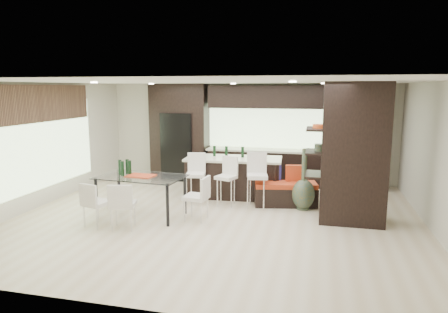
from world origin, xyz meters
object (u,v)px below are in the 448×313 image
(stool_left, at_px, (196,184))
(stool_mid, at_px, (226,186))
(kitchen_island, at_px, (233,177))
(dining_table, at_px, (141,196))
(floor_vase, at_px, (304,179))
(chair_far, at_px, (97,206))
(chair_near, at_px, (123,208))
(bench, at_px, (286,194))
(stool_right, at_px, (257,186))
(chair_end, at_px, (196,200))

(stool_left, height_order, stool_mid, stool_left)
(kitchen_island, bearing_deg, dining_table, -132.27)
(floor_vase, distance_m, chair_far, 4.23)
(chair_near, relative_size, chair_far, 1.03)
(bench, distance_m, floor_vase, 0.60)
(stool_right, xyz_separation_m, chair_end, (-1.03, -1.11, -0.08))
(stool_mid, bearing_deg, chair_near, -109.33)
(stool_mid, bearing_deg, floor_vase, 21.89)
(chair_end, bearing_deg, stool_left, 22.82)
(kitchen_island, xyz_separation_m, chair_near, (-1.50, -2.69, -0.06))
(chair_near, bearing_deg, stool_mid, 36.30)
(stool_left, xyz_separation_m, dining_table, (-0.81, -1.12, -0.04))
(stool_mid, relative_size, chair_far, 1.11)
(stool_right, distance_m, dining_table, 2.46)
(stool_left, height_order, chair_near, stool_left)
(chair_end, bearing_deg, stool_right, -37.97)
(stool_right, relative_size, chair_far, 1.23)
(stool_right, height_order, floor_vase, floor_vase)
(chair_far, bearing_deg, floor_vase, 44.74)
(dining_table, relative_size, chair_far, 2.18)
(kitchen_island, height_order, chair_near, kitchen_island)
(kitchen_island, xyz_separation_m, bench, (1.29, -0.48, -0.21))
(stool_mid, distance_m, chair_far, 2.79)
(stool_right, bearing_deg, stool_mid, 166.14)
(bench, xyz_separation_m, dining_table, (-2.79, -1.43, 0.15))
(stool_mid, xyz_separation_m, bench, (1.29, 0.30, -0.18))
(kitchen_island, relative_size, chair_end, 2.79)
(stool_mid, xyz_separation_m, floor_vase, (1.68, 0.09, 0.22))
(stool_mid, height_order, dining_table, stool_mid)
(stool_left, distance_m, stool_right, 1.39)
(kitchen_island, distance_m, floor_vase, 1.83)
(dining_table, bearing_deg, bench, 31.64)
(chair_end, bearing_deg, dining_table, 95.12)
(bench, bearing_deg, dining_table, -164.17)
(stool_left, bearing_deg, floor_vase, -8.11)
(dining_table, bearing_deg, kitchen_island, 56.34)
(kitchen_island, xyz_separation_m, chair_end, (-0.34, -1.91, -0.07))
(dining_table, distance_m, chair_far, 0.95)
(kitchen_island, bearing_deg, bench, -24.51)
(stool_left, height_order, chair_far, stool_left)
(stool_right, distance_m, bench, 0.71)
(stool_mid, height_order, stool_right, stool_right)
(bench, distance_m, chair_end, 2.17)
(chair_near, bearing_deg, kitchen_island, 45.29)
(floor_vase, bearing_deg, stool_mid, -176.90)
(kitchen_island, distance_m, dining_table, 2.43)
(stool_right, height_order, chair_end, stool_right)
(kitchen_island, xyz_separation_m, stool_right, (0.70, -0.80, 0.01))
(stool_left, relative_size, bench, 0.67)
(stool_right, bearing_deg, bench, 16.34)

